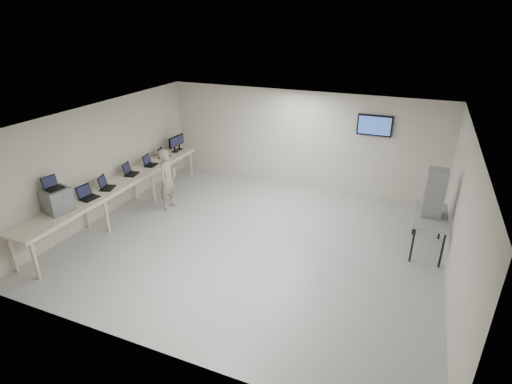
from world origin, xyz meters
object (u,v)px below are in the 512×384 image
at_px(equipment_box, 57,200).
at_px(side_table, 431,218).
at_px(soldier, 168,179).
at_px(workbench, 120,184).

relative_size(equipment_box, side_table, 0.37).
bearing_deg(side_table, soldier, -176.49).
bearing_deg(workbench, side_table, 9.07).
bearing_deg(soldier, equipment_box, 157.25).
xyz_separation_m(equipment_box, side_table, (7.25, 2.95, -0.39)).
xyz_separation_m(equipment_box, soldier, (0.96, 2.56, -0.36)).
bearing_deg(side_table, equipment_box, -157.88).
relative_size(workbench, equipment_box, 11.50).
bearing_deg(soldier, workbench, 128.14).
height_order(equipment_box, side_table, equipment_box).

